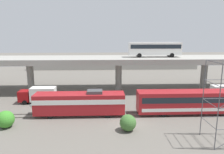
{
  "coord_description": "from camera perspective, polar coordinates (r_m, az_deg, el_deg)",
  "views": [
    {
      "loc": [
        -3.49,
        -28.76,
        12.8
      ],
      "look_at": [
        -1.51,
        20.72,
        2.99
      ],
      "focal_mm": 34.03,
      "sensor_mm": 36.0,
      "label": 1
    }
  ],
  "objects": [
    {
      "name": "ground_plane",
      "position": [
        31.67,
        4.33,
        -12.67
      ],
      "size": [
        260.0,
        260.0,
        0.0
      ],
      "primitive_type": "plane",
      "color": "#605B54"
    },
    {
      "name": "rail_strip_near",
      "position": [
        34.65,
        3.71,
        -10.39
      ],
      "size": [
        110.0,
        0.12,
        0.12
      ],
      "primitive_type": "cube",
      "color": "#59544C",
      "rests_on": "ground_plane"
    },
    {
      "name": "rail_strip_far",
      "position": [
        35.99,
        3.47,
        -9.55
      ],
      "size": [
        110.0,
        0.12,
        0.12
      ],
      "primitive_type": "cube",
      "color": "#59544C",
      "rests_on": "ground_plane"
    },
    {
      "name": "train_locomotive",
      "position": [
        34.73,
        -9.81,
        -6.74
      ],
      "size": [
        15.26,
        3.04,
        4.18
      ],
      "rotation": [
        0.0,
        0.0,
        3.14
      ],
      "color": "maroon",
      "rests_on": "ground_plane"
    },
    {
      "name": "train_coach_lead",
      "position": [
        38.34,
        24.03,
        -5.89
      ],
      "size": [
        22.8,
        3.04,
        3.86
      ],
      "rotation": [
        0.0,
        0.0,
        3.14
      ],
      "color": "maroon",
      "rests_on": "ground_plane"
    },
    {
      "name": "highway_overpass",
      "position": [
        49.23,
        1.79,
        4.37
      ],
      "size": [
        96.0,
        10.49,
        7.77
      ],
      "color": "gray",
      "rests_on": "ground_plane"
    },
    {
      "name": "transit_bus_on_overpass",
      "position": [
        50.39,
        11.42,
        7.61
      ],
      "size": [
        12.0,
        2.68,
        3.4
      ],
      "color": "silver",
      "rests_on": "highway_overpass"
    },
    {
      "name": "service_truck_west",
      "position": [
        42.97,
        -19.1,
        -4.48
      ],
      "size": [
        6.8,
        2.46,
        3.04
      ],
      "rotation": [
        0.0,
        0.0,
        3.14
      ],
      "color": "maroon",
      "rests_on": "ground_plane"
    },
    {
      "name": "pier_parking_lot",
      "position": [
        84.67,
        0.09,
        3.12
      ],
      "size": [
        63.95,
        11.28,
        1.78
      ],
      "primitive_type": "cube",
      "color": "gray",
      "rests_on": "ground_plane"
    },
    {
      "name": "parked_car_0",
      "position": [
        82.16,
        -7.77,
        3.93
      ],
      "size": [
        4.08,
        1.89,
        1.5
      ],
      "color": "#B7B7BC",
      "rests_on": "pier_parking_lot"
    },
    {
      "name": "parked_car_1",
      "position": [
        88.7,
        11.13,
        4.36
      ],
      "size": [
        4.28,
        1.95,
        1.5
      ],
      "rotation": [
        0.0,
        0.0,
        3.14
      ],
      "color": "navy",
      "rests_on": "pier_parking_lot"
    },
    {
      "name": "parked_car_2",
      "position": [
        87.79,
        -10.41,
        4.32
      ],
      "size": [
        4.32,
        1.85,
        1.5
      ],
      "color": "maroon",
      "rests_on": "pier_parking_lot"
    },
    {
      "name": "parked_car_3",
      "position": [
        85.02,
        -1.49,
        4.28
      ],
      "size": [
        4.31,
        1.87,
        1.5
      ],
      "rotation": [
        0.0,
        0.0,
        3.14
      ],
      "color": "#B7B7BC",
      "rests_on": "pier_parking_lot"
    },
    {
      "name": "parked_car_4",
      "position": [
        85.93,
        -17.77,
        3.82
      ],
      "size": [
        4.05,
        1.93,
        1.5
      ],
      "color": "#0C4C26",
      "rests_on": "pier_parking_lot"
    },
    {
      "name": "parked_car_5",
      "position": [
        89.66,
        17.23,
        4.14
      ],
      "size": [
        4.27,
        1.84,
        1.5
      ],
      "rotation": [
        0.0,
        0.0,
        3.14
      ],
      "color": "navy",
      "rests_on": "pier_parking_lot"
    },
    {
      "name": "parked_car_6",
      "position": [
        85.22,
        2.82,
        4.28
      ],
      "size": [
        4.65,
        1.96,
        1.5
      ],
      "rotation": [
        0.0,
        0.0,
        3.14
      ],
      "color": "#0C4C26",
      "rests_on": "pier_parking_lot"
    },
    {
      "name": "parked_car_7",
      "position": [
        85.95,
        -14.5,
        4.0
      ],
      "size": [
        4.02,
        1.84,
        1.5
      ],
      "rotation": [
        0.0,
        0.0,
        3.14
      ],
      "color": "#9E998C",
      "rests_on": "pier_parking_lot"
    },
    {
      "name": "harbor_water",
      "position": [
        107.58,
        -0.42,
        4.37
      ],
      "size": [
        140.0,
        36.0,
        0.01
      ],
      "primitive_type": "cube",
      "color": "navy",
      "rests_on": "ground_plane"
    },
    {
      "name": "shrub_left",
      "position": [
        33.74,
        -26.72,
        -10.12
      ],
      "size": [
        2.43,
        2.43,
        2.43
      ],
      "primitive_type": "sphere",
      "color": "#3A8829",
      "rests_on": "ground_plane"
    },
    {
      "name": "shrub_right",
      "position": [
        29.45,
        4.31,
        -12.16
      ],
      "size": [
        2.26,
        2.26,
        2.26
      ],
      "primitive_type": "sphere",
      "color": "#3C682E",
      "rests_on": "ground_plane"
    }
  ]
}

